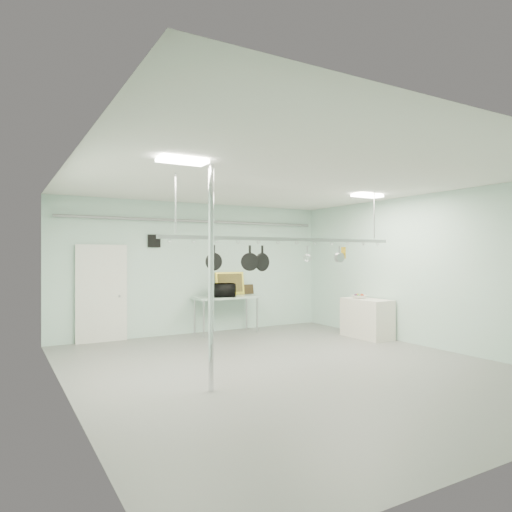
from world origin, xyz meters
TOP-DOWN VIEW (x-y plane):
  - floor at (0.00, 0.00)m, footprint 8.00×8.00m
  - ceiling at (0.00, 0.00)m, footprint 7.00×8.00m
  - back_wall at (0.00, 3.99)m, footprint 7.00×0.02m
  - right_wall at (3.49, 0.00)m, footprint 0.02×8.00m
  - door at (-2.30, 3.94)m, footprint 1.10×0.10m
  - wall_vent at (-1.10, 3.97)m, footprint 0.30×0.04m
  - conduit_pipe at (0.00, 3.90)m, footprint 6.60×0.07m
  - chrome_pole at (-1.70, -0.60)m, footprint 0.08×0.08m
  - prep_table at (0.60, 3.60)m, footprint 1.60×0.70m
  - side_cabinet at (3.15, 1.40)m, footprint 0.60×1.20m
  - pot_rack at (0.20, 0.30)m, footprint 4.80×0.06m
  - light_panel_left at (-2.20, -0.80)m, footprint 0.65×0.30m
  - light_panel_right at (2.40, 0.60)m, footprint 0.65×0.30m
  - microwave at (0.45, 3.48)m, footprint 0.69×0.57m
  - coffee_canister at (0.76, 3.63)m, footprint 0.15×0.15m
  - painting_large at (0.85, 3.90)m, footprint 0.78×0.16m
  - painting_small at (1.38, 3.90)m, footprint 0.30×0.09m
  - fruit_bowl at (3.07, 1.57)m, footprint 0.34×0.34m
  - skillet_left at (-1.24, 0.30)m, footprint 0.29×0.06m
  - skillet_mid at (-0.57, 0.30)m, footprint 0.31×0.17m
  - skillet_right at (-0.33, 0.30)m, footprint 0.32×0.12m
  - whisk at (0.64, 0.30)m, footprint 0.16×0.16m
  - grater at (1.49, 0.30)m, footprint 0.10×0.05m
  - saucepan at (1.39, 0.30)m, footprint 0.20×0.12m
  - fruit_cluster at (3.07, 1.57)m, footprint 0.24×0.24m

SIDE VIEW (x-z plane):
  - floor at x=0.00m, z-range 0.00..0.00m
  - side_cabinet at x=3.15m, z-range 0.00..0.90m
  - prep_table at x=0.60m, z-range 0.38..1.28m
  - fruit_bowl at x=3.07m, z-range 0.90..0.98m
  - fruit_cluster at x=3.07m, z-range 0.94..1.03m
  - coffee_canister at x=0.76m, z-range 0.91..1.09m
  - painting_small at x=1.38m, z-range 0.90..1.16m
  - door at x=-2.30m, z-range -0.05..2.15m
  - microwave at x=0.45m, z-range 0.90..1.23m
  - painting_large at x=0.85m, z-range 0.90..1.49m
  - back_wall at x=0.00m, z-range 0.00..3.20m
  - right_wall at x=3.49m, z-range 0.00..3.20m
  - chrome_pole at x=-1.70m, z-range 0.00..3.20m
  - skillet_right at x=-0.33m, z-range 1.65..2.09m
  - skillet_mid at x=-0.57m, z-range 1.66..2.09m
  - skillet_left at x=-1.24m, z-range 1.69..2.09m
  - saucepan at x=1.39m, z-range 1.76..2.09m
  - whisk at x=0.64m, z-range 1.80..2.09m
  - grater at x=1.49m, z-range 1.84..2.09m
  - pot_rack at x=0.20m, z-range 1.73..2.73m
  - wall_vent at x=-1.10m, z-range 2.10..2.40m
  - conduit_pipe at x=0.00m, z-range 2.71..2.79m
  - light_panel_left at x=-2.20m, z-range 3.14..3.19m
  - light_panel_right at x=2.40m, z-range 3.14..3.19m
  - ceiling at x=0.00m, z-range 3.18..3.20m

